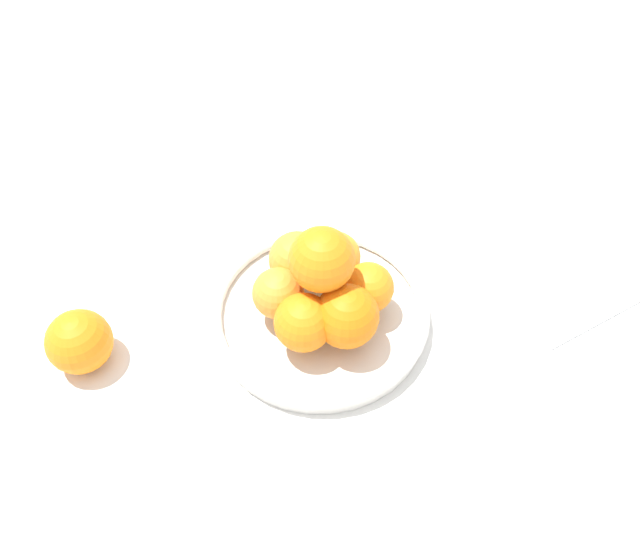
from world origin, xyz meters
TOP-DOWN VIEW (x-y plane):
  - ground_plane at (0.00, 0.00)m, footprint 4.00×4.00m
  - fruit_bowl at (0.00, 0.00)m, footprint 0.29×0.29m
  - orange_pile at (-0.01, -0.00)m, footprint 0.18×0.18m
  - stray_orange at (0.03, 0.30)m, footprint 0.08×0.08m
  - napkin_folded at (-0.04, -0.33)m, footprint 0.19×0.19m

SIDE VIEW (x-z plane):
  - ground_plane at x=0.00m, z-range 0.00..0.00m
  - napkin_folded at x=-0.04m, z-range 0.00..0.01m
  - fruit_bowl at x=0.00m, z-range 0.00..0.03m
  - stray_orange at x=0.03m, z-range 0.00..0.08m
  - orange_pile at x=-0.01m, z-range 0.02..0.15m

